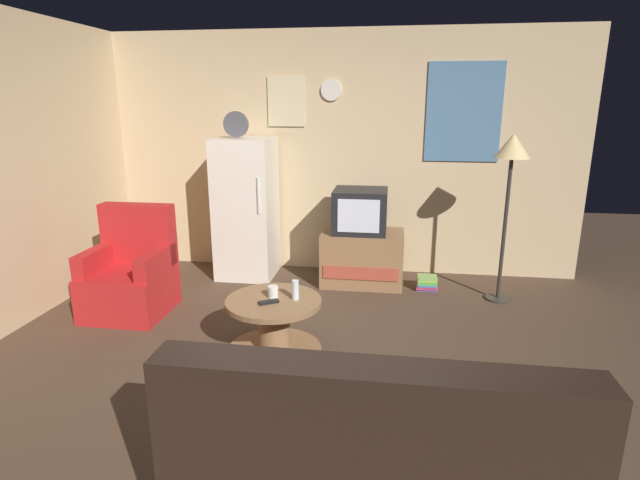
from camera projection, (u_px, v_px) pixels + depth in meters
name	position (u px, v px, depth m)	size (l,w,h in m)	color
ground_plane	(298.00, 376.00, 3.52)	(12.00, 12.00, 0.00)	#4C3828
wall_with_art	(339.00, 154.00, 5.51)	(5.20, 0.12, 2.60)	#D1B284
fridge	(246.00, 208.00, 5.41)	(0.60, 0.62, 1.77)	silver
tv_stand	(362.00, 258.00, 5.26)	(0.84, 0.53, 0.56)	#8E6642
crt_tv	(360.00, 211.00, 5.13)	(0.54, 0.51, 0.44)	black
standing_lamp	(512.00, 159.00, 4.54)	(0.32, 0.32, 1.59)	#332D28
coffee_table	(274.00, 326.00, 3.80)	(0.72, 0.72, 0.44)	#8E6642
wine_glass	(295.00, 290.00, 3.72)	(0.05, 0.05, 0.15)	silver
mug_ceramic_white	(273.00, 292.00, 3.76)	(0.08, 0.08, 0.09)	silver
remote_control	(269.00, 302.00, 3.66)	(0.15, 0.04, 0.02)	black
armchair	(131.00, 276.00, 4.55)	(0.68, 0.68, 0.96)	red
couch	(371.00, 464.00, 2.22)	(1.70, 0.80, 0.92)	black
book_stack	(427.00, 283.00, 5.12)	(0.22, 0.18, 0.15)	#5F6CAB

